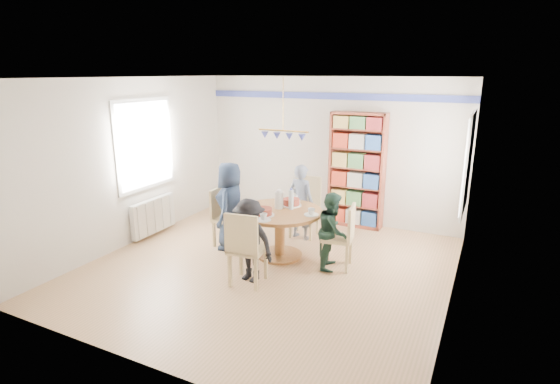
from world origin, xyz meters
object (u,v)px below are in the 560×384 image
Objects in this scene: chair_far at (306,203)px; chair_right at (343,234)px; chair_left at (223,214)px; dining_table at (280,222)px; person_near at (249,240)px; chair_near at (245,246)px; person_left at (230,206)px; person_right at (333,231)px; person_far at (301,202)px; radiator at (153,216)px; bookshelf at (357,171)px.

chair_right is at bearing -45.19° from chair_far.
chair_far is at bearing 44.25° from chair_left.
person_near is (-0.01, -0.91, 0.02)m from dining_table.
chair_left is at bearing -135.75° from chair_far.
chair_near is 1.36m from person_left.
person_right is (-0.14, -0.05, 0.04)m from chair_right.
person_right is (0.84, 1.06, -0.00)m from chair_near.
person_right is 0.97× the size of person_near.
person_far reaches higher than dining_table.
chair_left is 1.00× the size of chair_right.
radiator is 2.51m from person_near.
dining_table is 1.25× the size of chair_near.
person_right is at bearing -50.90° from chair_far.
person_far is at bearing 38.39° from chair_left.
chair_right is at bearing -0.19° from chair_left.
person_right is 0.54× the size of bookshelf.
chair_near is 0.89× the size of person_near.
person_right reaches higher than chair_left.
chair_near is 0.17m from person_near.
bookshelf is (0.65, 1.03, 0.38)m from person_far.
chair_right is 1.87m from person_left.
person_near is (2.38, -0.76, 0.23)m from radiator.
person_left reaches higher than chair_right.
person_near is at bearing -136.89° from chair_right.
chair_far is at bearing -127.26° from bookshelf.
chair_right is 0.92× the size of chair_far.
chair_right is at bearing 51.43° from person_near.
chair_near is at bearing 102.05° from person_far.
chair_far is (1.04, 1.01, 0.05)m from chair_left.
chair_near is at bearing 27.39° from person_left.
person_near is (0.85, -0.86, -0.13)m from person_left.
chair_near reaches higher than chair_right.
chair_left is 0.45× the size of bookshelf.
person_right is (0.87, -1.07, -0.00)m from chair_far.
bookshelf is at bearing 85.60° from person_near.
chair_far is 0.89× the size of person_near.
radiator is 0.77× the size of dining_table.
person_near is (-1.01, -0.95, 0.06)m from chair_right.
person_far is (1.03, 0.82, 0.13)m from chair_left.
radiator is 0.70× the size of person_left.
person_left is 1.23m from person_far.
chair_right reaches higher than chair_left.
bookshelf is at bearing 34.08° from radiator.
chair_near reaches higher than dining_table.
person_far reaches higher than radiator.
chair_left is 1.32m from person_far.
chair_far is 1.97m from person_near.
person_left is at bearing -127.39° from chair_far.
dining_table is at bearing 78.18° from person_right.
radiator is 2.59m from chair_near.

